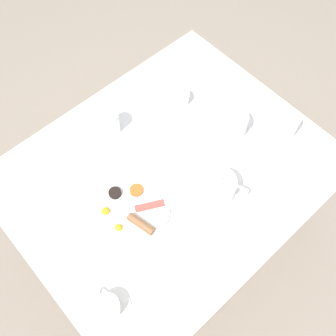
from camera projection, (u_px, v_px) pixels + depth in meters
ground_plane at (168, 232)px, 2.16m from camera, size 8.00×8.00×0.00m
table at (168, 178)px, 1.59m from camera, size 0.99×1.21×0.72m
breakfast_plate at (128, 210)px, 1.44m from camera, size 0.31×0.31×0.04m
teapot_near at (231, 123)px, 1.57m from camera, size 0.16×0.16×0.13m
teapot_far at (219, 187)px, 1.44m from camera, size 0.18×0.14×0.13m
teacup_with_saucer_left at (108, 308)px, 1.26m from camera, size 0.15×0.15×0.06m
teacup_with_saucer_right at (179, 98)px, 1.67m from camera, size 0.15×0.15×0.06m
water_glass_tall at (288, 126)px, 1.56m from camera, size 0.07×0.07×0.13m
water_glass_short at (111, 122)px, 1.58m from camera, size 0.07×0.07×0.11m
napkin_folded at (213, 76)px, 1.76m from camera, size 0.13×0.15×0.01m
fork_by_plate at (315, 167)px, 1.54m from camera, size 0.07×0.17×0.00m
knife_by_plate at (56, 163)px, 1.55m from camera, size 0.17×0.16×0.00m
spoon_for_tea at (175, 154)px, 1.57m from camera, size 0.16×0.06×0.00m
fork_spare at (157, 277)px, 1.33m from camera, size 0.16×0.09×0.00m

